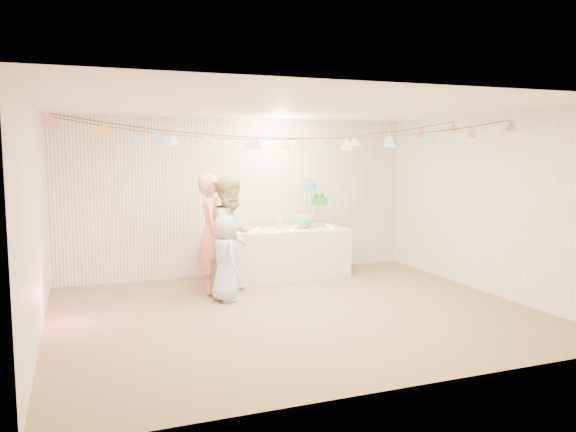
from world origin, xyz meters
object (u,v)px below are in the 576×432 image
object	(u,v)px
cake_stand	(311,207)
person_adult_b	(232,235)
table	(281,253)
person_adult_a	(212,233)
person_child	(225,258)

from	to	relation	value
cake_stand	person_adult_b	distance (m)	1.77
table	cake_stand	distance (m)	0.92
person_adult_a	person_adult_b	size ratio (longest dim) A/B	1.03
cake_stand	person_child	distance (m)	2.18
cake_stand	person_child	size ratio (longest dim) A/B	0.65
table	person_adult_b	world-z (taller)	person_adult_b
person_adult_a	person_adult_b	distance (m)	0.31
cake_stand	person_adult_b	xyz separation A→B (m)	(-1.57, -0.77, -0.29)
cake_stand	person_adult_b	world-z (taller)	person_adult_b
table	person_adult_a	xyz separation A→B (m)	(-1.27, -0.54, 0.47)
person_adult_a	person_child	distance (m)	0.63
table	person_adult_a	world-z (taller)	person_adult_a
table	cake_stand	xyz separation A→B (m)	(0.55, 0.05, 0.74)
cake_stand	person_adult_a	bearing A→B (deg)	-162.07
person_adult_b	person_child	world-z (taller)	person_adult_b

